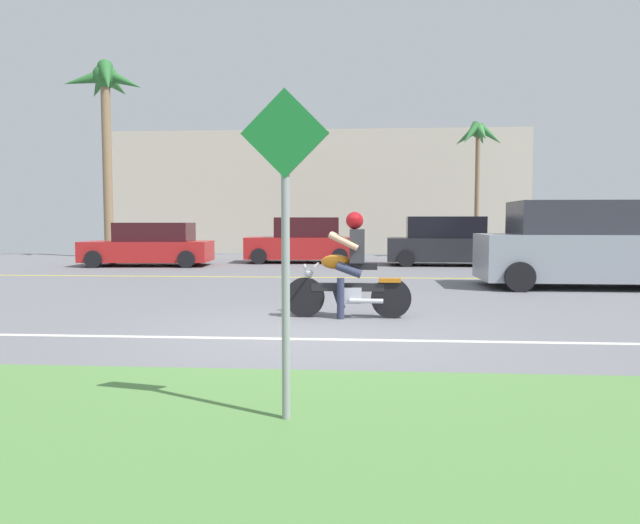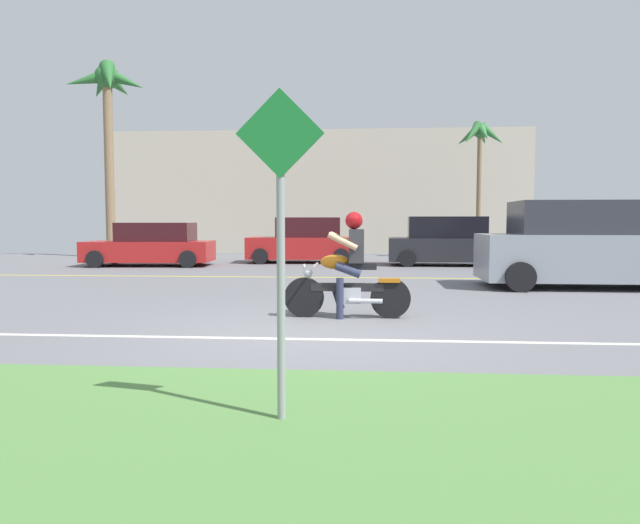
% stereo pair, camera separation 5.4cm
% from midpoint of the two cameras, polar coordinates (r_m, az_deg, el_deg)
% --- Properties ---
extents(ground, '(56.00, 30.00, 0.04)m').
position_cam_midpoint_polar(ground, '(10.74, 0.64, -4.03)').
color(ground, slate).
extents(grass_median, '(56.00, 3.80, 0.06)m').
position_cam_midpoint_polar(grass_median, '(3.87, -6.63, -18.07)').
color(grass_median, '#548442').
rests_on(grass_median, ground).
extents(lane_line_near, '(50.40, 0.12, 0.01)m').
position_cam_midpoint_polar(lane_line_near, '(7.32, -1.16, -7.63)').
color(lane_line_near, silver).
rests_on(lane_line_near, ground).
extents(lane_line_far, '(50.40, 0.12, 0.01)m').
position_cam_midpoint_polar(lane_line_far, '(15.30, 1.77, -1.54)').
color(lane_line_far, yellow).
rests_on(lane_line_far, ground).
extents(motorcyclist, '(1.95, 0.64, 1.64)m').
position_cam_midpoint_polar(motorcyclist, '(8.88, 2.99, -1.11)').
color(motorcyclist, black).
rests_on(motorcyclist, ground).
extents(suv_nearby, '(4.81, 2.12, 1.94)m').
position_cam_midpoint_polar(suv_nearby, '(14.22, 25.07, 1.46)').
color(suv_nearby, '#8C939E').
rests_on(suv_nearby, ground).
extents(parked_car_0, '(4.27, 2.16, 1.45)m').
position_cam_midpoint_polar(parked_car_0, '(20.18, -16.26, 1.58)').
color(parked_car_0, '#AD1E1E').
rests_on(parked_car_0, ground).
extents(parked_car_1, '(4.01, 2.06, 1.64)m').
position_cam_midpoint_polar(parked_car_1, '(20.89, -1.52, 2.02)').
color(parked_car_1, '#AD1E1E').
rests_on(parked_car_1, ground).
extents(parked_car_2, '(4.48, 1.97, 1.66)m').
position_cam_midpoint_polar(parked_car_2, '(20.01, 13.00, 1.86)').
color(parked_car_2, '#232328').
rests_on(parked_car_2, ground).
extents(palm_tree_0, '(2.07, 2.19, 5.48)m').
position_cam_midpoint_polar(palm_tree_0, '(24.36, 15.60, 11.20)').
color(palm_tree_0, '#846B4C').
rests_on(palm_tree_0, ground).
extents(palm_tree_1, '(3.28, 3.19, 7.99)m').
position_cam_midpoint_polar(palm_tree_1, '(25.96, -20.19, 14.92)').
color(palm_tree_1, '#846B4C').
rests_on(palm_tree_1, ground).
extents(street_sign, '(0.62, 0.06, 2.41)m').
position_cam_midpoint_polar(street_sign, '(4.08, -3.55, 3.85)').
color(street_sign, gray).
rests_on(street_sign, ground).
extents(building_far, '(19.65, 4.00, 5.72)m').
position_cam_midpoint_polar(building_far, '(28.73, -0.01, 6.76)').
color(building_far, beige).
rests_on(building_far, ground).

